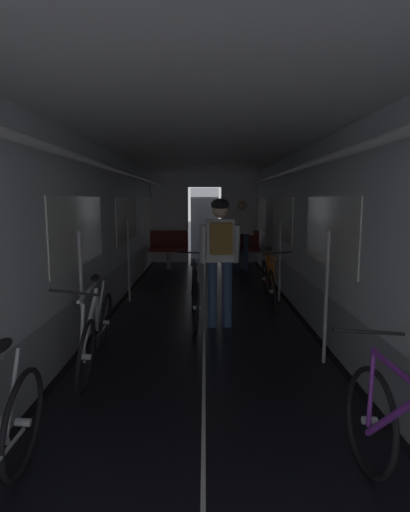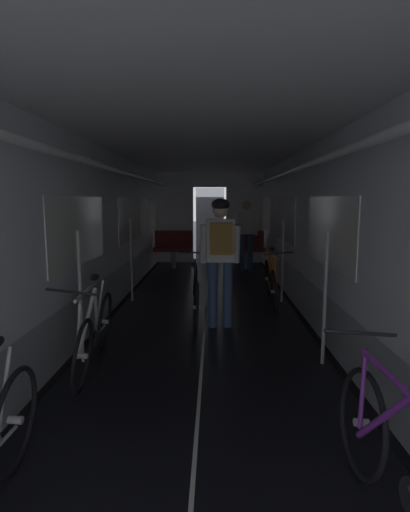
{
  "view_description": "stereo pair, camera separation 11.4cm",
  "coord_description": "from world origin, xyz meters",
  "px_view_note": "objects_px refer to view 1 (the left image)",
  "views": [
    {
      "loc": [
        0.01,
        -1.97,
        1.71
      ],
      "look_at": [
        0.0,
        3.54,
        0.94
      ],
      "focal_mm": 28.23,
      "sensor_mm": 36.0,
      "label": 1
    },
    {
      "loc": [
        0.13,
        -1.97,
        1.71
      ],
      "look_at": [
        0.0,
        3.54,
        0.94
      ],
      "focal_mm": 28.23,
      "sensor_mm": 36.0,
      "label": 2
    }
  ],
  "objects_px": {
    "bicycle_orange": "(270,281)",
    "person_cyclist_aisle": "(221,249)",
    "bench_seat_far_right": "(241,246)",
    "person_standing_near_bench": "(243,231)",
    "bench_seat_far_left": "(169,246)",
    "bicycle_black_in_aisle": "(196,295)",
    "bicycle_white": "(97,332)"
  },
  "relations": [
    {
      "from": "bicycle_orange",
      "to": "bicycle_black_in_aisle",
      "type": "xyz_separation_m",
      "value": [
        -1.19,
        -0.96,
        0.0
      ]
    },
    {
      "from": "bench_seat_far_right",
      "to": "bicycle_white",
      "type": "height_order",
      "value": "same"
    },
    {
      "from": "bicycle_orange",
      "to": "person_standing_near_bench",
      "type": "bearing_deg",
      "value": 92.93
    },
    {
      "from": "person_standing_near_bench",
      "to": "bicycle_orange",
      "type": "bearing_deg",
      "value": -87.07
    },
    {
      "from": "bicycle_orange",
      "to": "person_cyclist_aisle",
      "type": "distance_m",
      "value": 1.65
    },
    {
      "from": "bicycle_white",
      "to": "bicycle_orange",
      "type": "xyz_separation_m",
      "value": [
        2.16,
        2.58,
        0.0
      ]
    },
    {
      "from": "bench_seat_far_left",
      "to": "bicycle_orange",
      "type": "xyz_separation_m",
      "value": [
        1.96,
        -3.54,
        -0.19
      ]
    },
    {
      "from": "bicycle_orange",
      "to": "bench_seat_far_right",
      "type": "bearing_deg",
      "value": 92.66
    },
    {
      "from": "person_standing_near_bench",
      "to": "bench_seat_far_left",
      "type": "bearing_deg",
      "value": 168.21
    },
    {
      "from": "bench_seat_far_right",
      "to": "bicycle_white",
      "type": "bearing_deg",
      "value": -108.01
    },
    {
      "from": "bench_seat_far_right",
      "to": "person_cyclist_aisle",
      "type": "xyz_separation_m",
      "value": [
        -0.69,
        -4.77,
        0.5
      ]
    },
    {
      "from": "bicycle_orange",
      "to": "bench_seat_far_left",
      "type": "bearing_deg",
      "value": 119.0
    },
    {
      "from": "bicycle_orange",
      "to": "person_cyclist_aisle",
      "type": "relative_size",
      "value": 0.98
    },
    {
      "from": "bicycle_orange",
      "to": "person_standing_near_bench",
      "type": "distance_m",
      "value": 3.23
    },
    {
      "from": "person_cyclist_aisle",
      "to": "person_standing_near_bench",
      "type": "bearing_deg",
      "value": 81.07
    },
    {
      "from": "bench_seat_far_right",
      "to": "bicycle_white",
      "type": "distance_m",
      "value": 6.44
    },
    {
      "from": "person_standing_near_bench",
      "to": "bench_seat_far_right",
      "type": "bearing_deg",
      "value": 90.41
    },
    {
      "from": "bicycle_white",
      "to": "person_standing_near_bench",
      "type": "height_order",
      "value": "person_standing_near_bench"
    },
    {
      "from": "bicycle_black_in_aisle",
      "to": "person_standing_near_bench",
      "type": "height_order",
      "value": "person_standing_near_bench"
    },
    {
      "from": "bench_seat_far_left",
      "to": "bicycle_black_in_aisle",
      "type": "bearing_deg",
      "value": -80.29
    },
    {
      "from": "bench_seat_far_left",
      "to": "bench_seat_far_right",
      "type": "bearing_deg",
      "value": 0.0
    },
    {
      "from": "bicycle_white",
      "to": "person_cyclist_aisle",
      "type": "bearing_deg",
      "value": 46.04
    },
    {
      "from": "person_cyclist_aisle",
      "to": "person_standing_near_bench",
      "type": "distance_m",
      "value": 4.45
    },
    {
      "from": "bench_seat_far_right",
      "to": "person_cyclist_aisle",
      "type": "height_order",
      "value": "person_cyclist_aisle"
    },
    {
      "from": "bench_seat_far_left",
      "to": "bicycle_black_in_aisle",
      "type": "xyz_separation_m",
      "value": [
        0.77,
        -4.51,
        -0.18
      ]
    },
    {
      "from": "bench_seat_far_left",
      "to": "bicycle_black_in_aisle",
      "type": "distance_m",
      "value": 4.58
    },
    {
      "from": "bicycle_orange",
      "to": "bicycle_black_in_aisle",
      "type": "height_order",
      "value": "bicycle_orange"
    },
    {
      "from": "bicycle_black_in_aisle",
      "to": "bicycle_orange",
      "type": "bearing_deg",
      "value": 38.91
    },
    {
      "from": "bench_seat_far_right",
      "to": "person_standing_near_bench",
      "type": "relative_size",
      "value": 0.58
    },
    {
      "from": "bench_seat_far_right",
      "to": "bicycle_orange",
      "type": "relative_size",
      "value": 0.58
    },
    {
      "from": "bicycle_white",
      "to": "bicycle_orange",
      "type": "distance_m",
      "value": 3.36
    },
    {
      "from": "bench_seat_far_left",
      "to": "bicycle_orange",
      "type": "bearing_deg",
      "value": -61.0
    }
  ]
}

